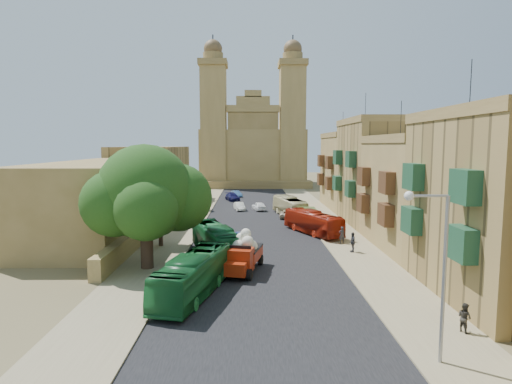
{
  "coord_description": "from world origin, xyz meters",
  "views": [
    {
      "loc": [
        -0.88,
        -31.23,
        10.31
      ],
      "look_at": [
        0.0,
        26.0,
        4.0
      ],
      "focal_mm": 30.0,
      "sensor_mm": 36.0,
      "label": 1
    }
  ],
  "objects_px": {
    "olive_pickup": "(308,218)",
    "car_white_b": "(259,206)",
    "red_truck": "(243,254)",
    "car_cream": "(287,214)",
    "street_tree_a": "(160,210)",
    "bus_green_north": "(216,240)",
    "car_blue_b": "(236,194)",
    "pedestrian_c": "(353,242)",
    "church": "(253,148)",
    "ficus_tree": "(147,195)",
    "bus_red_east": "(313,223)",
    "car_white_a": "(239,206)",
    "streetlamp": "(435,256)",
    "car_blue_a": "(239,238)",
    "bus_cream_east": "(290,207)",
    "street_tree_b": "(179,197)",
    "bus_green_south": "(194,275)",
    "pedestrian_b": "(464,317)",
    "car_dkblue": "(232,197)",
    "street_tree_d": "(200,185)",
    "pedestrian_a": "(342,235)",
    "street_tree_c": "(192,189)"
  },
  "relations": [
    {
      "from": "olive_pickup",
      "to": "bus_green_north",
      "type": "height_order",
      "value": "bus_green_north"
    },
    {
      "from": "red_truck",
      "to": "car_cream",
      "type": "relative_size",
      "value": 1.52
    },
    {
      "from": "street_tree_d",
      "to": "bus_cream_east",
      "type": "height_order",
      "value": "street_tree_d"
    },
    {
      "from": "car_blue_b",
      "to": "olive_pickup",
      "type": "bearing_deg",
      "value": -95.64
    },
    {
      "from": "olive_pickup",
      "to": "red_truck",
      "type": "bearing_deg",
      "value": -112.1
    },
    {
      "from": "street_tree_b",
      "to": "bus_cream_east",
      "type": "height_order",
      "value": "street_tree_b"
    },
    {
      "from": "olive_pickup",
      "to": "bus_cream_east",
      "type": "distance_m",
      "value": 7.89
    },
    {
      "from": "streetlamp",
      "to": "bus_green_south",
      "type": "distance_m",
      "value": 16.02
    },
    {
      "from": "ficus_tree",
      "to": "car_white_b",
      "type": "relative_size",
      "value": 2.62
    },
    {
      "from": "ficus_tree",
      "to": "street_tree_d",
      "type": "height_order",
      "value": "ficus_tree"
    },
    {
      "from": "street_tree_b",
      "to": "pedestrian_b",
      "type": "distance_m",
      "value": 38.97
    },
    {
      "from": "street_tree_d",
      "to": "car_blue_a",
      "type": "distance_m",
      "value": 36.4
    },
    {
      "from": "bus_red_east",
      "to": "street_tree_d",
      "type": "bearing_deg",
      "value": -86.15
    },
    {
      "from": "car_cream",
      "to": "car_blue_b",
      "type": "relative_size",
      "value": 1.11
    },
    {
      "from": "bus_red_east",
      "to": "pedestrian_a",
      "type": "height_order",
      "value": "bus_red_east"
    },
    {
      "from": "red_truck",
      "to": "car_white_a",
      "type": "bearing_deg",
      "value": 91.88
    },
    {
      "from": "street_tree_a",
      "to": "bus_green_north",
      "type": "bearing_deg",
      "value": -33.87
    },
    {
      "from": "car_white_b",
      "to": "olive_pickup",
      "type": "bearing_deg",
      "value": 99.78
    },
    {
      "from": "church",
      "to": "ficus_tree",
      "type": "relative_size",
      "value": 3.49
    },
    {
      "from": "bus_green_south",
      "to": "bus_cream_east",
      "type": "relative_size",
      "value": 1.02
    },
    {
      "from": "street_tree_d",
      "to": "car_white_b",
      "type": "xyz_separation_m",
      "value": [
        10.62,
        -12.18,
        -2.15
      ]
    },
    {
      "from": "car_white_a",
      "to": "car_blue_b",
      "type": "xyz_separation_m",
      "value": [
        -1.02,
        17.72,
        -0.02
      ]
    },
    {
      "from": "car_blue_b",
      "to": "bus_red_east",
      "type": "bearing_deg",
      "value": -97.79
    },
    {
      "from": "streetlamp",
      "to": "pedestrian_c",
      "type": "xyz_separation_m",
      "value": [
        1.36,
        21.08,
        -4.23
      ]
    },
    {
      "from": "bus_cream_east",
      "to": "pedestrian_c",
      "type": "height_order",
      "value": "bus_cream_east"
    },
    {
      "from": "olive_pickup",
      "to": "pedestrian_b",
      "type": "relative_size",
      "value": 3.22
    },
    {
      "from": "ficus_tree",
      "to": "pedestrian_c",
      "type": "xyz_separation_m",
      "value": [
        18.49,
        5.07,
        -5.18
      ]
    },
    {
      "from": "street_tree_b",
      "to": "bus_green_south",
      "type": "relative_size",
      "value": 0.52
    },
    {
      "from": "car_dkblue",
      "to": "bus_red_east",
      "type": "bearing_deg",
      "value": -87.57
    },
    {
      "from": "streetlamp",
      "to": "car_white_a",
      "type": "height_order",
      "value": "streetlamp"
    },
    {
      "from": "street_tree_b",
      "to": "street_tree_c",
      "type": "bearing_deg",
      "value": 90.0
    },
    {
      "from": "streetlamp",
      "to": "car_blue_a",
      "type": "bearing_deg",
      "value": 111.49
    },
    {
      "from": "pedestrian_b",
      "to": "car_dkblue",
      "type": "bearing_deg",
      "value": -6.78
    },
    {
      "from": "car_blue_b",
      "to": "pedestrian_a",
      "type": "bearing_deg",
      "value": -96.59
    },
    {
      "from": "ficus_tree",
      "to": "car_white_a",
      "type": "xyz_separation_m",
      "value": [
        6.93,
        31.93,
        -5.53
      ]
    },
    {
      "from": "car_blue_a",
      "to": "pedestrian_b",
      "type": "distance_m",
      "value": 24.91
    },
    {
      "from": "ficus_tree",
      "to": "bus_red_east",
      "type": "relative_size",
      "value": 1.09
    },
    {
      "from": "street_tree_d",
      "to": "street_tree_b",
      "type": "bearing_deg",
      "value": -90.0
    },
    {
      "from": "pedestrian_c",
      "to": "church",
      "type": "bearing_deg",
      "value": -171.98
    },
    {
      "from": "streetlamp",
      "to": "car_blue_a",
      "type": "xyz_separation_m",
      "value": [
        -9.67,
        24.57,
        -4.56
      ]
    },
    {
      "from": "church",
      "to": "street_tree_c",
      "type": "distance_m",
      "value": 44.21
    },
    {
      "from": "ficus_tree",
      "to": "car_white_a",
      "type": "height_order",
      "value": "ficus_tree"
    },
    {
      "from": "olive_pickup",
      "to": "car_white_b",
      "type": "bearing_deg",
      "value": 113.47
    },
    {
      "from": "church",
      "to": "bus_green_north",
      "type": "xyz_separation_m",
      "value": [
        -4.0,
        -70.64,
        -8.08
      ]
    },
    {
      "from": "car_cream",
      "to": "car_white_b",
      "type": "distance_m",
      "value": 8.07
    },
    {
      "from": "pedestrian_b",
      "to": "ficus_tree",
      "type": "bearing_deg",
      "value": 36.35
    },
    {
      "from": "church",
      "to": "street_tree_b",
      "type": "height_order",
      "value": "church"
    },
    {
      "from": "street_tree_b",
      "to": "pedestrian_b",
      "type": "height_order",
      "value": "street_tree_b"
    },
    {
      "from": "car_blue_a",
      "to": "car_white_a",
      "type": "height_order",
      "value": "car_blue_a"
    },
    {
      "from": "car_white_a",
      "to": "street_tree_c",
      "type": "bearing_deg",
      "value": 168.18
    }
  ]
}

